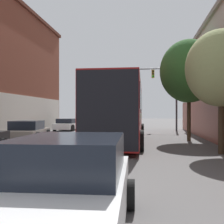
{
  "coord_description": "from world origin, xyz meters",
  "views": [
    {
      "loc": [
        3.48,
        0.48,
        1.81
      ],
      "look_at": [
        1.64,
        14.56,
        1.84
      ],
      "focal_mm": 42.0,
      "sensor_mm": 36.0,
      "label": 1
    }
  ],
  "objects_px": {
    "street_tree_near": "(221,68)",
    "parked_car_left_far": "(68,125)",
    "parked_car_left_near": "(28,131)",
    "hatchback_foreground": "(68,190)",
    "bus": "(120,109)",
    "traffic_signal_gantry": "(150,82)",
    "street_tree_far": "(189,71)"
  },
  "relations": [
    {
      "from": "bus",
      "to": "parked_car_left_near",
      "type": "bearing_deg",
      "value": 87.41
    },
    {
      "from": "parked_car_left_near",
      "to": "street_tree_far",
      "type": "relative_size",
      "value": 0.64
    },
    {
      "from": "parked_car_left_near",
      "to": "traffic_signal_gantry",
      "type": "xyz_separation_m",
      "value": [
        7.92,
        10.6,
        4.21
      ]
    },
    {
      "from": "traffic_signal_gantry",
      "to": "street_tree_near",
      "type": "xyz_separation_m",
      "value": [
        2.82,
        -14.57,
        -1.09
      ]
    },
    {
      "from": "hatchback_foreground",
      "to": "bus",
      "type": "bearing_deg",
      "value": -0.3
    },
    {
      "from": "parked_car_left_near",
      "to": "traffic_signal_gantry",
      "type": "distance_m",
      "value": 13.88
    },
    {
      "from": "hatchback_foreground",
      "to": "parked_car_left_near",
      "type": "height_order",
      "value": "hatchback_foreground"
    },
    {
      "from": "bus",
      "to": "traffic_signal_gantry",
      "type": "xyz_separation_m",
      "value": [
        1.99,
        10.81,
        2.83
      ]
    },
    {
      "from": "bus",
      "to": "street_tree_far",
      "type": "relative_size",
      "value": 1.73
    },
    {
      "from": "hatchback_foreground",
      "to": "parked_car_left_far",
      "type": "xyz_separation_m",
      "value": [
        -6.73,
        21.96,
        -0.09
      ]
    },
    {
      "from": "parked_car_left_far",
      "to": "traffic_signal_gantry",
      "type": "bearing_deg",
      "value": -81.2
    },
    {
      "from": "street_tree_near",
      "to": "parked_car_left_far",
      "type": "bearing_deg",
      "value": 128.88
    },
    {
      "from": "traffic_signal_gantry",
      "to": "street_tree_far",
      "type": "bearing_deg",
      "value": -76.33
    },
    {
      "from": "parked_car_left_near",
      "to": "parked_car_left_far",
      "type": "xyz_separation_m",
      "value": [
        -0.36,
        9.79,
        -0.03
      ]
    },
    {
      "from": "bus",
      "to": "parked_car_left_near",
      "type": "height_order",
      "value": "bus"
    },
    {
      "from": "street_tree_far",
      "to": "street_tree_near",
      "type": "bearing_deg",
      "value": -84.01
    },
    {
      "from": "bus",
      "to": "traffic_signal_gantry",
      "type": "bearing_deg",
      "value": -11.0
    },
    {
      "from": "hatchback_foreground",
      "to": "parked_car_left_near",
      "type": "xyz_separation_m",
      "value": [
        -6.37,
        12.17,
        -0.06
      ]
    },
    {
      "from": "parked_car_left_far",
      "to": "street_tree_near",
      "type": "height_order",
      "value": "street_tree_near"
    },
    {
      "from": "parked_car_left_near",
      "to": "bus",
      "type": "bearing_deg",
      "value": -98.85
    },
    {
      "from": "parked_car_left_near",
      "to": "parked_car_left_far",
      "type": "relative_size",
      "value": 0.98
    },
    {
      "from": "bus",
      "to": "parked_car_left_near",
      "type": "xyz_separation_m",
      "value": [
        -5.93,
        0.21,
        -1.38
      ]
    },
    {
      "from": "bus",
      "to": "parked_car_left_near",
      "type": "distance_m",
      "value": 6.09
    },
    {
      "from": "traffic_signal_gantry",
      "to": "street_tree_near",
      "type": "relative_size",
      "value": 1.43
    },
    {
      "from": "parked_car_left_far",
      "to": "street_tree_near",
      "type": "relative_size",
      "value": 0.78
    },
    {
      "from": "hatchback_foreground",
      "to": "street_tree_near",
      "type": "relative_size",
      "value": 0.72
    },
    {
      "from": "street_tree_near",
      "to": "street_tree_far",
      "type": "xyz_separation_m",
      "value": [
        -0.55,
        5.22,
        0.71
      ]
    },
    {
      "from": "bus",
      "to": "hatchback_foreground",
      "type": "xyz_separation_m",
      "value": [
        0.43,
        -11.96,
        -1.32
      ]
    },
    {
      "from": "bus",
      "to": "street_tree_near",
      "type": "distance_m",
      "value": 6.36
    },
    {
      "from": "parked_car_left_far",
      "to": "street_tree_far",
      "type": "height_order",
      "value": "street_tree_far"
    },
    {
      "from": "parked_car_left_near",
      "to": "traffic_signal_gantry",
      "type": "height_order",
      "value": "traffic_signal_gantry"
    },
    {
      "from": "street_tree_near",
      "to": "street_tree_far",
      "type": "height_order",
      "value": "street_tree_far"
    }
  ]
}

